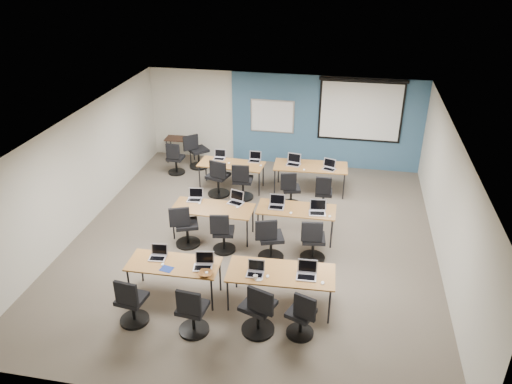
% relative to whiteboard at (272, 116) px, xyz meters
% --- Properties ---
extents(floor, '(8.00, 9.00, 0.02)m').
position_rel_whiteboard_xyz_m(floor, '(0.30, -4.43, -1.45)').
color(floor, '#6B6354').
rests_on(floor, ground).
extents(ceiling, '(8.00, 9.00, 0.02)m').
position_rel_whiteboard_xyz_m(ceiling, '(0.30, -4.43, 1.25)').
color(ceiling, white).
rests_on(ceiling, ground).
extents(wall_back, '(8.00, 0.04, 2.70)m').
position_rel_whiteboard_xyz_m(wall_back, '(0.30, 0.07, -0.10)').
color(wall_back, beige).
rests_on(wall_back, ground).
extents(wall_front, '(8.00, 0.04, 2.70)m').
position_rel_whiteboard_xyz_m(wall_front, '(0.30, -8.93, -0.10)').
color(wall_front, beige).
rests_on(wall_front, ground).
extents(wall_left, '(0.04, 9.00, 2.70)m').
position_rel_whiteboard_xyz_m(wall_left, '(-3.70, -4.43, -0.10)').
color(wall_left, beige).
rests_on(wall_left, ground).
extents(wall_right, '(0.04, 9.00, 2.70)m').
position_rel_whiteboard_xyz_m(wall_right, '(4.30, -4.43, -0.10)').
color(wall_right, beige).
rests_on(wall_right, ground).
extents(blue_accent_panel, '(5.50, 0.04, 2.70)m').
position_rel_whiteboard_xyz_m(blue_accent_panel, '(1.55, 0.04, -0.10)').
color(blue_accent_panel, '#3D5977').
rests_on(blue_accent_panel, wall_back).
extents(whiteboard, '(1.28, 0.03, 0.98)m').
position_rel_whiteboard_xyz_m(whiteboard, '(0.00, 0.00, 0.00)').
color(whiteboard, silver).
rests_on(whiteboard, wall_back).
extents(projector_screen, '(2.40, 0.10, 1.82)m').
position_rel_whiteboard_xyz_m(projector_screen, '(2.50, -0.02, 0.44)').
color(projector_screen, black).
rests_on(projector_screen, wall_back).
extents(training_table_front_left, '(1.71, 0.71, 0.73)m').
position_rel_whiteboard_xyz_m(training_table_front_left, '(-0.77, -6.58, -0.77)').
color(training_table_front_left, brown).
rests_on(training_table_front_left, floor).
extents(training_table_front_right, '(1.94, 0.81, 0.73)m').
position_rel_whiteboard_xyz_m(training_table_front_right, '(1.22, -6.48, -0.76)').
color(training_table_front_right, brown).
rests_on(training_table_front_right, floor).
extents(training_table_mid_left, '(1.81, 0.75, 0.73)m').
position_rel_whiteboard_xyz_m(training_table_mid_left, '(-0.62, -4.38, -0.76)').
color(training_table_mid_left, brown).
rests_on(training_table_mid_left, floor).
extents(training_table_mid_right, '(1.74, 0.73, 0.73)m').
position_rel_whiteboard_xyz_m(training_table_mid_right, '(1.22, -4.08, -0.77)').
color(training_table_mid_right, brown).
rests_on(training_table_mid_right, floor).
extents(training_table_back_left, '(1.74, 0.72, 0.73)m').
position_rel_whiteboard_xyz_m(training_table_back_left, '(-0.78, -1.95, -0.77)').
color(training_table_back_left, brown).
rests_on(training_table_back_left, floor).
extents(training_table_back_right, '(1.93, 0.80, 0.73)m').
position_rel_whiteboard_xyz_m(training_table_back_right, '(1.31, -1.69, -0.76)').
color(training_table_back_right, brown).
rests_on(training_table_back_right, floor).
extents(laptop_0, '(0.31, 0.27, 0.24)m').
position_rel_whiteboard_xyz_m(laptop_0, '(-1.12, -6.45, -0.66)').
color(laptop_0, silver).
rests_on(laptop_0, training_table_front_left).
extents(mouse_0, '(0.06, 0.09, 0.03)m').
position_rel_whiteboard_xyz_m(mouse_0, '(-0.96, -6.66, -0.71)').
color(mouse_0, white).
rests_on(mouse_0, training_table_front_left).
extents(task_chair_0, '(0.52, 0.52, 1.00)m').
position_rel_whiteboard_xyz_m(task_chair_0, '(-1.26, -7.47, -1.04)').
color(task_chair_0, black).
rests_on(task_chair_0, floor).
extents(laptop_1, '(0.34, 0.29, 0.26)m').
position_rel_whiteboard_xyz_m(laptop_1, '(-0.20, -6.58, -0.66)').
color(laptop_1, silver).
rests_on(laptop_1, training_table_front_left).
extents(mouse_1, '(0.07, 0.10, 0.03)m').
position_rel_whiteboard_xyz_m(mouse_1, '(-0.09, -6.74, -0.71)').
color(mouse_1, white).
rests_on(mouse_1, training_table_front_left).
extents(task_chair_1, '(0.53, 0.53, 1.01)m').
position_rel_whiteboard_xyz_m(task_chair_1, '(-0.14, -7.51, -1.03)').
color(task_chair_1, black).
rests_on(task_chair_1, floor).
extents(laptop_2, '(0.31, 0.26, 0.24)m').
position_rel_whiteboard_xyz_m(laptop_2, '(0.77, -6.61, -0.66)').
color(laptop_2, '#A7A7AE').
rests_on(laptop_2, training_table_front_right).
extents(mouse_2, '(0.07, 0.10, 0.03)m').
position_rel_whiteboard_xyz_m(mouse_2, '(1.00, -6.66, -0.71)').
color(mouse_2, white).
rests_on(mouse_2, training_table_front_right).
extents(task_chair_2, '(0.61, 0.58, 1.05)m').
position_rel_whiteboard_xyz_m(task_chair_2, '(0.96, -7.29, -1.01)').
color(task_chair_2, black).
rests_on(task_chair_2, floor).
extents(laptop_3, '(0.36, 0.30, 0.27)m').
position_rel_whiteboard_xyz_m(laptop_3, '(1.68, -6.50, -0.65)').
color(laptop_3, '#A3A4AA').
rests_on(laptop_3, training_table_front_right).
extents(mouse_3, '(0.09, 0.11, 0.04)m').
position_rel_whiteboard_xyz_m(mouse_3, '(1.98, -6.66, -0.71)').
color(mouse_3, white).
rests_on(mouse_3, training_table_front_right).
extents(task_chair_3, '(0.50, 0.48, 0.96)m').
position_rel_whiteboard_xyz_m(task_chair_3, '(1.69, -7.24, -1.05)').
color(task_chair_3, black).
rests_on(task_chair_3, floor).
extents(laptop_4, '(0.33, 0.28, 0.25)m').
position_rel_whiteboard_xyz_m(laptop_4, '(-1.12, -4.09, -0.66)').
color(laptop_4, silver).
rests_on(laptop_4, training_table_mid_left).
extents(mouse_4, '(0.07, 0.10, 0.03)m').
position_rel_whiteboard_xyz_m(mouse_4, '(-0.97, -4.26, -0.71)').
color(mouse_4, white).
rests_on(mouse_4, training_table_mid_left).
extents(task_chair_4, '(0.57, 0.54, 1.02)m').
position_rel_whiteboard_xyz_m(task_chair_4, '(-1.12, -4.90, -1.03)').
color(task_chair_4, black).
rests_on(task_chair_4, floor).
extents(laptop_5, '(0.34, 0.29, 0.26)m').
position_rel_whiteboard_xyz_m(laptop_5, '(-0.17, -4.05, -0.66)').
color(laptop_5, '#B0B1BE').
rests_on(laptop_5, training_table_mid_left).
extents(mouse_5, '(0.08, 0.11, 0.04)m').
position_rel_whiteboard_xyz_m(mouse_5, '(-0.08, -4.28, -0.71)').
color(mouse_5, white).
rests_on(mouse_5, training_table_mid_left).
extents(task_chair_5, '(0.50, 0.50, 0.98)m').
position_rel_whiteboard_xyz_m(task_chair_5, '(-0.25, -4.98, -1.05)').
color(task_chair_5, black).
rests_on(task_chair_5, floor).
extents(laptop_6, '(0.34, 0.29, 0.26)m').
position_rel_whiteboard_xyz_m(laptop_6, '(0.77, -4.07, -0.66)').
color(laptop_6, '#ABABAB').
rests_on(laptop_6, training_table_mid_right).
extents(mouse_6, '(0.09, 0.11, 0.04)m').
position_rel_whiteboard_xyz_m(mouse_6, '(1.12, -4.32, -0.71)').
color(mouse_6, white).
rests_on(mouse_6, training_table_mid_right).
extents(task_chair_6, '(0.57, 0.56, 1.03)m').
position_rel_whiteboard_xyz_m(task_chair_6, '(0.79, -5.08, -1.02)').
color(task_chair_6, black).
rests_on(task_chair_6, floor).
extents(laptop_7, '(0.36, 0.31, 0.27)m').
position_rel_whiteboard_xyz_m(laptop_7, '(1.69, -4.17, -0.65)').
color(laptop_7, '#BBBBBB').
rests_on(laptop_7, training_table_mid_right).
extents(mouse_7, '(0.08, 0.11, 0.04)m').
position_rel_whiteboard_xyz_m(mouse_7, '(1.96, -4.31, -0.71)').
color(mouse_7, white).
rests_on(mouse_7, training_table_mid_right).
extents(task_chair_7, '(0.54, 0.54, 1.02)m').
position_rel_whiteboard_xyz_m(task_chair_7, '(1.67, -4.94, -1.03)').
color(task_chair_7, black).
rests_on(task_chair_7, floor).
extents(laptop_8, '(0.31, 0.27, 0.24)m').
position_rel_whiteboard_xyz_m(laptop_8, '(-1.17, -1.69, -0.66)').
color(laptop_8, '#B2B2BB').
rests_on(laptop_8, training_table_back_left).
extents(mouse_8, '(0.09, 0.11, 0.04)m').
position_rel_whiteboard_xyz_m(mouse_8, '(-0.84, -1.96, -0.71)').
color(mouse_8, white).
rests_on(mouse_8, training_table_back_left).
extents(task_chair_8, '(0.58, 0.58, 1.05)m').
position_rel_whiteboard_xyz_m(task_chair_8, '(-1.02, -2.44, -1.01)').
color(task_chair_8, black).
rests_on(task_chair_8, floor).
extents(laptop_9, '(0.32, 0.27, 0.24)m').
position_rel_whiteboard_xyz_m(laptop_9, '(-0.20, -1.65, -0.66)').
color(laptop_9, '#A7A7B5').
rests_on(laptop_9, training_table_back_left).
extents(mouse_9, '(0.08, 0.11, 0.04)m').
position_rel_whiteboard_xyz_m(mouse_9, '(0.02, -1.95, -0.71)').
color(mouse_9, white).
rests_on(mouse_9, training_table_back_left).
extents(task_chair_9, '(0.54, 0.54, 1.02)m').
position_rel_whiteboard_xyz_m(task_chair_9, '(-0.36, -2.50, -1.03)').
color(task_chair_9, black).
rests_on(task_chair_9, floor).
extents(laptop_10, '(0.36, 0.30, 0.27)m').
position_rel_whiteboard_xyz_m(laptop_10, '(0.86, -1.68, -0.65)').
color(laptop_10, '#ACABB3').
rests_on(laptop_10, training_table_back_right).
extents(mouse_10, '(0.09, 0.11, 0.03)m').
position_rel_whiteboard_xyz_m(mouse_10, '(1.17, -1.99, -0.71)').
color(mouse_10, white).
rests_on(mouse_10, training_table_back_right).
extents(task_chair_10, '(0.49, 0.48, 0.97)m').
position_rel_whiteboard_xyz_m(task_chair_10, '(0.90, -2.65, -1.05)').
color(task_chair_10, black).
rests_on(task_chair_10, floor).
extents(laptop_11, '(0.33, 0.28, 0.25)m').
position_rel_whiteboard_xyz_m(laptop_11, '(1.80, -1.80, -0.66)').
color(laptop_11, '#B5B5B9').
rests_on(laptop_11, training_table_back_right).
extents(mouse_11, '(0.06, 0.09, 0.03)m').
position_rel_whiteboard_xyz_m(mouse_11, '(1.88, -1.85, -0.71)').
color(mouse_11, white).
rests_on(mouse_11, training_table_back_right).
extents(task_chair_11, '(0.47, 0.47, 0.95)m').
position_rel_whiteboard_xyz_m(task_chair_11, '(1.73, -2.68, -1.06)').
color(task_chair_11, black).
rests_on(task_chair_11, floor).
extents(blue_mousepad, '(0.25, 0.22, 0.01)m').
position_rel_whiteboard_xyz_m(blue_mousepad, '(-0.84, -6.78, -0.72)').
color(blue_mousepad, navy).
rests_on(blue_mousepad, training_table_front_left).
extents(snack_bowl, '(0.29, 0.29, 0.07)m').
position_rel_whiteboard_xyz_m(snack_bowl, '(-0.09, -6.82, -0.69)').
color(snack_bowl, brown).
rests_on(snack_bowl, training_table_front_left).
extents(snack_plate, '(0.21, 0.21, 0.01)m').
position_rel_whiteboard_xyz_m(snack_plate, '(0.85, -6.74, -0.71)').
color(snack_plate, white).
rests_on(snack_plate, training_table_front_right).
extents(coffee_cup, '(0.08, 0.08, 0.07)m').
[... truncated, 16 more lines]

